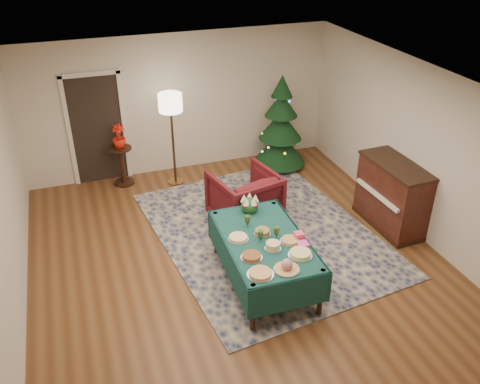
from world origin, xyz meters
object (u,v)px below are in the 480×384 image
object	(u,v)px
buffet_table	(264,248)
armchair	(244,195)
gift_box	(299,236)
piano	(392,196)
potted_plant	(119,141)
floor_lamp	(171,108)
side_table	(122,166)
christmas_tree	(281,127)

from	to	relation	value
buffet_table	armchair	xyz separation A→B (m)	(0.28, 1.59, -0.08)
gift_box	piano	xyz separation A→B (m)	(2.08, 0.83, -0.23)
armchair	potted_plant	size ratio (longest dim) A/B	2.26
floor_lamp	side_table	bearing A→B (deg)	162.83
potted_plant	armchair	bearing A→B (deg)	-49.49
gift_box	armchair	distance (m)	1.77
gift_box	christmas_tree	world-z (taller)	christmas_tree
potted_plant	christmas_tree	world-z (taller)	christmas_tree
buffet_table	gift_box	xyz separation A→B (m)	(0.44, -0.15, 0.20)
potted_plant	piano	size ratio (longest dim) A/B	0.33
buffet_table	piano	distance (m)	2.60
gift_box	christmas_tree	xyz separation A→B (m)	(1.23, 3.47, 0.07)
gift_box	piano	world-z (taller)	piano
buffet_table	armchair	distance (m)	1.62
gift_box	side_table	world-z (taller)	gift_box
gift_box	potted_plant	world-z (taller)	potted_plant
floor_lamp	buffet_table	bearing A→B (deg)	-81.40
buffet_table	floor_lamp	distance (m)	3.49
gift_box	christmas_tree	distance (m)	3.68
piano	armchair	bearing A→B (deg)	157.80
armchair	piano	bearing A→B (deg)	145.38
buffet_table	piano	xyz separation A→B (m)	(2.51, 0.68, -0.03)
christmas_tree	piano	xyz separation A→B (m)	(0.85, -2.64, -0.30)
buffet_table	piano	world-z (taller)	piano
floor_lamp	armchair	bearing A→B (deg)	-65.62
potted_plant	christmas_tree	bearing A→B (deg)	-5.37
gift_box	piano	size ratio (longest dim) A/B	0.09
potted_plant	piano	world-z (taller)	piano
christmas_tree	gift_box	bearing A→B (deg)	-109.50
armchair	floor_lamp	size ratio (longest dim) A/B	0.57
buffet_table	side_table	world-z (taller)	side_table
side_table	armchair	bearing A→B (deg)	-49.49
christmas_tree	piano	bearing A→B (deg)	-72.26
floor_lamp	christmas_tree	size ratio (longest dim) A/B	0.93
gift_box	potted_plant	size ratio (longest dim) A/B	0.26
armchair	christmas_tree	world-z (taller)	christmas_tree
armchair	piano	world-z (taller)	piano
floor_lamp	potted_plant	xyz separation A→B (m)	(-0.95, 0.29, -0.63)
buffet_table	christmas_tree	bearing A→B (deg)	63.35
potted_plant	gift_box	bearing A→B (deg)	-63.40
armchair	side_table	xyz separation A→B (m)	(-1.73, 2.03, -0.14)
buffet_table	potted_plant	size ratio (longest dim) A/B	4.30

